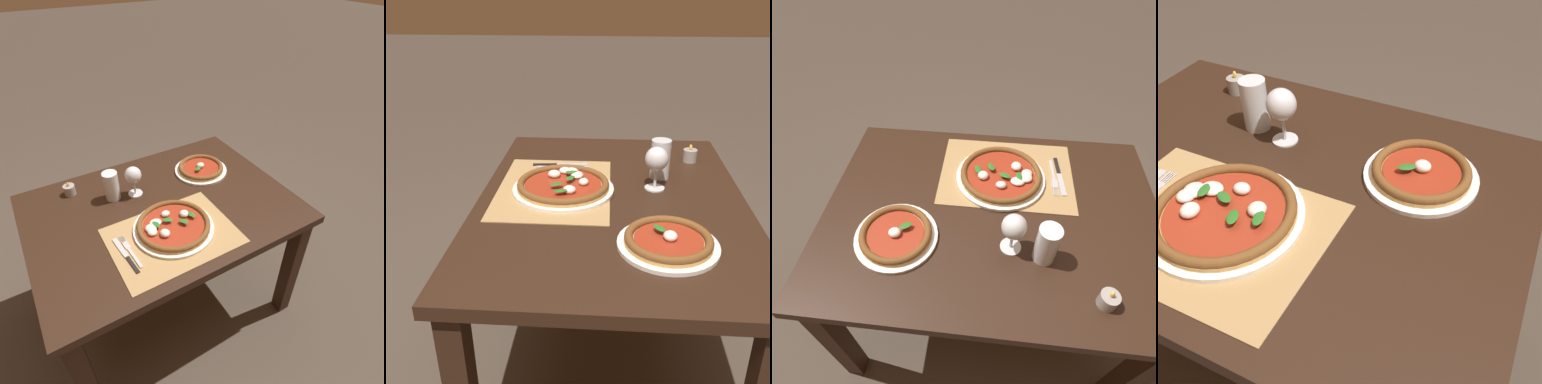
% 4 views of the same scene
% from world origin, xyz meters
% --- Properties ---
extents(ground_plane, '(24.00, 24.00, 0.00)m').
position_xyz_m(ground_plane, '(0.00, 0.00, 0.00)').
color(ground_plane, '#473D33').
extents(dining_table, '(1.22, 0.90, 0.74)m').
position_xyz_m(dining_table, '(0.00, 0.00, 0.63)').
color(dining_table, black).
rests_on(dining_table, ground).
extents(paper_placemat, '(0.53, 0.39, 0.00)m').
position_xyz_m(paper_placemat, '(-0.05, -0.20, 0.74)').
color(paper_placemat, '#A88451').
rests_on(paper_placemat, dining_table).
extents(pizza_near, '(0.35, 0.35, 0.05)m').
position_xyz_m(pizza_near, '(-0.03, -0.17, 0.76)').
color(pizza_near, white).
rests_on(pizza_near, paper_placemat).
extents(pizza_far, '(0.28, 0.28, 0.05)m').
position_xyz_m(pizza_far, '(0.32, 0.15, 0.76)').
color(pizza_far, white).
rests_on(pizza_far, dining_table).
extents(wine_glass, '(0.08, 0.08, 0.16)m').
position_xyz_m(wine_glass, '(-0.07, 0.15, 0.85)').
color(wine_glass, silver).
rests_on(wine_glass, dining_table).
extents(pint_glass, '(0.07, 0.07, 0.15)m').
position_xyz_m(pint_glass, '(-0.17, 0.18, 0.81)').
color(pint_glass, silver).
rests_on(pint_glass, dining_table).
extents(fork, '(0.03, 0.20, 0.00)m').
position_xyz_m(fork, '(-0.24, -0.19, 0.75)').
color(fork, '#B7B7BC').
rests_on(fork, paper_placemat).
extents(knife, '(0.04, 0.22, 0.01)m').
position_xyz_m(knife, '(-0.26, -0.20, 0.75)').
color(knife, black).
rests_on(knife, paper_placemat).
extents(votive_candle, '(0.06, 0.06, 0.07)m').
position_xyz_m(votive_candle, '(-0.35, 0.31, 0.76)').
color(votive_candle, gray).
rests_on(votive_candle, dining_table).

